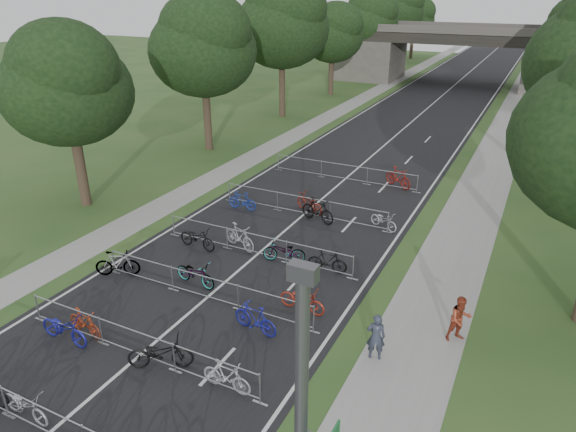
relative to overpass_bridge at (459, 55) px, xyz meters
name	(u,v)px	position (x,y,z in m)	size (l,w,h in m)	color
road	(429,107)	(0.00, -15.00, -3.53)	(11.00, 140.00, 0.01)	black
sidewalk_right	(514,115)	(8.00, -15.00, -3.53)	(3.00, 140.00, 0.01)	gray
sidewalk_left	(358,101)	(-7.50, -15.00, -3.53)	(2.00, 140.00, 0.01)	gray
lane_markings	(429,107)	(0.00, -15.00, -3.53)	(0.12, 140.00, 0.00)	silver
overpass_bridge	(459,55)	(0.00, 0.00, 0.00)	(31.00, 8.00, 7.05)	#46433E
tree_left_0	(67,87)	(-11.39, -49.07, 2.96)	(6.72, 6.72, 10.25)	#33261C
tree_left_1	(203,47)	(-11.39, -37.07, 3.77)	(7.56, 7.56, 11.53)	#33261C
tree_left_2	(282,25)	(-11.39, -25.07, 4.58)	(8.40, 8.40, 12.81)	#33261C
tree_left_3	(333,34)	(-11.39, -13.07, 2.96)	(6.72, 6.72, 10.25)	#33261C
tree_left_4	(369,20)	(-11.39, -1.07, 3.77)	(7.56, 7.56, 11.53)	#33261C
tree_left_5	(396,10)	(-11.39, 10.93, 4.58)	(8.40, 8.40, 12.81)	#33261C
tree_left_6	(415,18)	(-11.39, 22.93, 2.96)	(6.72, 6.72, 10.25)	#33261C
barrier_row_1	(43,420)	(0.00, -61.40, -2.99)	(9.70, 0.08, 1.10)	#9FA2A7
barrier_row_2	(136,344)	(0.00, -57.80, -2.99)	(9.70, 0.08, 1.10)	#9FA2A7
barrier_row_3	(204,288)	(0.00, -54.00, -2.99)	(9.70, 0.08, 1.10)	#9FA2A7
barrier_row_4	(256,245)	(0.00, -50.00, -2.99)	(9.70, 0.08, 1.10)	#9FA2A7
barrier_row_5	(303,206)	(0.00, -45.00, -2.99)	(9.70, 0.08, 1.10)	#9FA2A7
barrier_row_6	(344,172)	(0.00, -39.00, -2.99)	(9.70, 0.08, 1.10)	#9FA2A7
bike_5	(25,405)	(-0.97, -61.20, -3.06)	(0.63, 1.79, 0.94)	#99989F
bike_8	(64,328)	(-2.74, -58.26, -2.98)	(0.73, 2.10, 1.10)	navy
bike_9	(84,323)	(-2.44, -57.67, -3.04)	(0.46, 1.64, 0.98)	#A13517
bike_10	(160,353)	(1.01, -57.83, -2.98)	(0.73, 2.09, 1.10)	black
bike_11	(227,376)	(3.43, -57.75, -3.03)	(0.47, 1.68, 1.01)	#A9A9B1
bike_12	(117,264)	(-4.30, -54.10, -2.97)	(0.53, 1.86, 1.12)	#9FA2A7
bike_13	(195,274)	(-0.95, -53.25, -3.01)	(0.69, 1.98, 1.04)	#9FA2A7
bike_14	(255,319)	(2.77, -54.88, -2.98)	(0.52, 1.83, 1.10)	navy
bike_15	(302,300)	(3.70, -53.00, -3.05)	(0.65, 1.86, 0.98)	maroon
bike_16	(197,238)	(-2.78, -50.58, -3.01)	(0.70, 2.00, 1.05)	black
bike_17	(240,237)	(-1.02, -49.72, -2.93)	(0.57, 2.00, 1.20)	#9E9EA5
bike_18	(284,252)	(1.37, -49.93, -3.04)	(0.66, 1.89, 0.99)	#9FA2A7
bike_19	(327,261)	(3.43, -49.92, -3.02)	(0.48, 1.71, 1.03)	black
bike_20	(242,201)	(-3.30, -45.74, -3.03)	(0.47, 1.68, 1.01)	navy
bike_21	(309,203)	(0.09, -44.41, -3.03)	(0.67, 1.93, 1.02)	maroon
bike_22	(318,210)	(0.99, -45.37, -2.90)	(0.59, 2.09, 1.26)	black
bike_23	(384,220)	(4.30, -44.67, -3.09)	(0.59, 1.70, 0.89)	#B0AEB6
bike_27	(398,178)	(3.34, -38.60, -2.92)	(0.58, 2.04, 1.22)	maroon
pedestrian_a	(376,337)	(6.94, -54.35, -2.70)	(0.61, 0.40, 1.66)	#2B3041
pedestrian_b	(460,319)	(9.20, -52.15, -2.70)	(0.81, 0.63, 1.67)	maroon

